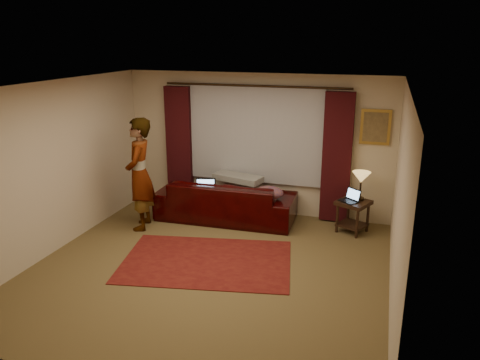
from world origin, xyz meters
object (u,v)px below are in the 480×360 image
(tiffany_lamp, at_px, (361,186))
(laptop_table, at_px, (349,196))
(person, at_px, (140,174))
(end_table, at_px, (353,216))
(sofa, at_px, (226,193))
(laptop_sofa, at_px, (205,188))

(tiffany_lamp, height_order, laptop_table, tiffany_lamp)
(tiffany_lamp, distance_m, person, 3.75)
(end_table, distance_m, tiffany_lamp, 0.54)
(sofa, xyz_separation_m, laptop_table, (2.17, 0.02, 0.17))
(laptop_sofa, relative_size, end_table, 0.69)
(sofa, relative_size, laptop_table, 7.82)
(sofa, height_order, end_table, sofa)
(laptop_sofa, bearing_deg, sofa, 18.02)
(sofa, bearing_deg, person, 30.44)
(laptop_table, bearing_deg, sofa, -141.63)
(sofa, height_order, tiffany_lamp, tiffany_lamp)
(end_table, bearing_deg, tiffany_lamp, 47.10)
(sofa, height_order, laptop_table, sofa)
(end_table, height_order, person, person)
(end_table, height_order, tiffany_lamp, tiffany_lamp)
(laptop_sofa, bearing_deg, tiffany_lamp, -6.81)
(person, bearing_deg, laptop_table, 86.60)
(tiffany_lamp, height_order, person, person)
(end_table, xyz_separation_m, laptop_table, (-0.08, -0.06, 0.39))
(tiffany_lamp, xyz_separation_m, person, (-3.61, -0.98, 0.16))
(tiffany_lamp, bearing_deg, sofa, -175.68)
(sofa, bearing_deg, laptop_sofa, 31.20)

